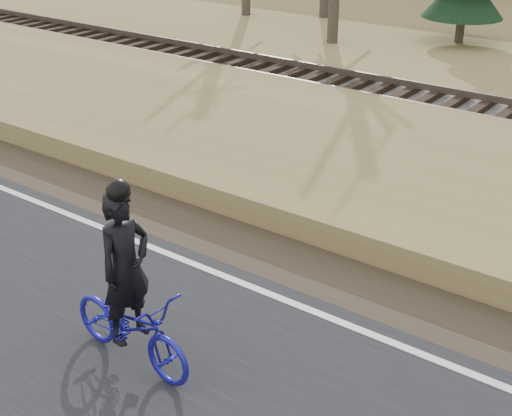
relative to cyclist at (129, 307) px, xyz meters
The scene contains 8 objects.
ground 2.26m from the cyclist, 117.36° to the left, with size 120.00×120.00×0.00m, color #96844C.
road 1.38m from the cyclist, 147.67° to the right, with size 120.00×6.00×0.06m, color black.
edge_line 2.41m from the cyclist, 115.07° to the left, with size 120.00×0.12×0.01m, color silver.
shoulder 3.32m from the cyclist, 107.54° to the left, with size 120.00×1.60×0.04m, color #473A2B.
embankment 6.19m from the cyclist, 99.10° to the left, with size 120.00×5.00×0.44m, color #96844C.
ballast 9.95m from the cyclist, 95.63° to the left, with size 120.00×3.00×0.45m, color slate.
railroad 9.93m from the cyclist, 95.63° to the left, with size 120.00×2.40×0.29m.
cyclist is the anchor object (origin of this frame).
Camera 1 is at (6.08, -6.41, 5.23)m, focal length 50.00 mm.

